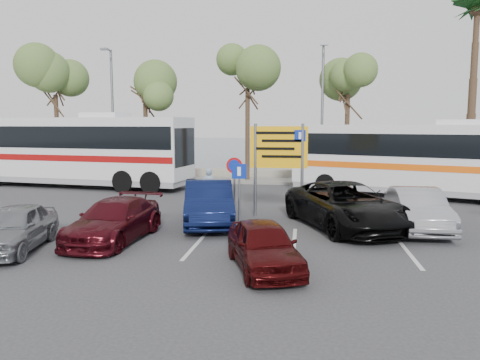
# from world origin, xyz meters

# --- Properties ---
(ground) EXTENTS (120.00, 120.00, 0.00)m
(ground) POSITION_xyz_m (0.00, 0.00, 0.00)
(ground) COLOR #323235
(ground) RESTS_ON ground
(kerb_strip) EXTENTS (44.00, 2.40, 0.15)m
(kerb_strip) POSITION_xyz_m (0.00, 14.00, 0.07)
(kerb_strip) COLOR gray
(kerb_strip) RESTS_ON ground
(seawall) EXTENTS (48.00, 0.80, 0.60)m
(seawall) POSITION_xyz_m (0.00, 16.00, 0.30)
(seawall) COLOR gray
(seawall) RESTS_ON ground
(sea) EXTENTS (140.00, 140.00, 0.00)m
(sea) POSITION_xyz_m (0.00, 60.00, 0.01)
(sea) COLOR #3A515D
(sea) RESTS_ON ground
(tree_far_left) EXTENTS (3.20, 3.20, 7.60)m
(tree_far_left) POSITION_xyz_m (-14.00, 14.00, 6.33)
(tree_far_left) COLOR #382619
(tree_far_left) RESTS_ON kerb_strip
(tree_left) EXTENTS (3.20, 3.20, 7.20)m
(tree_left) POSITION_xyz_m (-8.00, 14.00, 6.00)
(tree_left) COLOR #382619
(tree_left) RESTS_ON kerb_strip
(tree_mid) EXTENTS (3.20, 3.20, 8.00)m
(tree_mid) POSITION_xyz_m (-1.50, 14.00, 6.65)
(tree_mid) COLOR #382619
(tree_mid) RESTS_ON kerb_strip
(tree_right) EXTENTS (3.20, 3.20, 7.40)m
(tree_right) POSITION_xyz_m (4.50, 14.00, 6.17)
(tree_right) COLOR #382619
(tree_right) RESTS_ON kerb_strip
(palm_tree) EXTENTS (4.80, 4.80, 11.20)m
(palm_tree) POSITION_xyz_m (11.50, 14.00, 9.87)
(palm_tree) COLOR #382619
(palm_tree) RESTS_ON kerb_strip
(street_lamp_left) EXTENTS (0.45, 1.15, 8.01)m
(street_lamp_left) POSITION_xyz_m (-10.00, 13.52, 4.60)
(street_lamp_left) COLOR slate
(street_lamp_left) RESTS_ON kerb_strip
(street_lamp_right) EXTENTS (0.45, 1.15, 8.01)m
(street_lamp_right) POSITION_xyz_m (3.00, 13.52, 4.60)
(street_lamp_right) COLOR slate
(street_lamp_right) RESTS_ON kerb_strip
(direction_sign) EXTENTS (2.20, 0.12, 3.60)m
(direction_sign) POSITION_xyz_m (1.00, 3.20, 2.43)
(direction_sign) COLOR slate
(direction_sign) RESTS_ON ground
(sign_no_stop) EXTENTS (0.60, 0.08, 2.35)m
(sign_no_stop) POSITION_xyz_m (-0.60, 2.38, 1.58)
(sign_no_stop) COLOR slate
(sign_no_stop) RESTS_ON ground
(sign_parking) EXTENTS (0.50, 0.07, 2.25)m
(sign_parking) POSITION_xyz_m (-0.20, 0.79, 1.47)
(sign_parking) COLOR slate
(sign_parking) RESTS_ON ground
(lane_markings) EXTENTS (12.02, 4.20, 0.01)m
(lane_markings) POSITION_xyz_m (-1.14, -1.00, 0.00)
(lane_markings) COLOR silver
(lane_markings) RESTS_ON ground
(coach_bus_left) EXTENTS (13.78, 4.86, 4.21)m
(coach_bus_left) POSITION_xyz_m (-10.99, 10.50, 1.95)
(coach_bus_left) COLOR silver
(coach_bus_left) RESTS_ON ground
(coach_bus_right) EXTENTS (12.29, 6.80, 3.79)m
(coach_bus_right) POSITION_xyz_m (7.50, 9.00, 1.76)
(coach_bus_right) COLOR silver
(coach_bus_right) RESTS_ON ground
(car_silver_a) EXTENTS (2.25, 4.08, 1.32)m
(car_silver_a) POSITION_xyz_m (-6.20, -2.71, 0.66)
(car_silver_a) COLOR gray
(car_silver_a) RESTS_ON ground
(car_blue) EXTENTS (2.62, 4.97, 1.56)m
(car_blue) POSITION_xyz_m (-1.40, 1.50, 0.78)
(car_blue) COLOR #0D1740
(car_blue) RESTS_ON ground
(car_maroon) EXTENTS (2.09, 4.52, 1.28)m
(car_maroon) POSITION_xyz_m (-3.80, -1.28, 0.64)
(car_maroon) COLOR #450B13
(car_maroon) RESTS_ON ground
(car_red) EXTENTS (2.48, 3.84, 1.22)m
(car_red) POSITION_xyz_m (1.00, -3.50, 0.61)
(car_red) COLOR #3F090A
(car_red) RESTS_ON ground
(suv_black) EXTENTS (4.59, 6.26, 1.58)m
(suv_black) POSITION_xyz_m (3.40, 1.50, 0.79)
(suv_black) COLOR black
(suv_black) RESTS_ON ground
(car_silver_b) EXTENTS (1.55, 4.32, 1.42)m
(car_silver_b) POSITION_xyz_m (5.80, 1.50, 0.71)
(car_silver_b) COLOR #99999F
(car_silver_b) RESTS_ON ground
(pedestrian_near) EXTENTS (0.63, 0.42, 1.70)m
(pedestrian_near) POSITION_xyz_m (-2.11, 5.00, 0.85)
(pedestrian_near) COLOR #809BBB
(pedestrian_near) RESTS_ON ground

